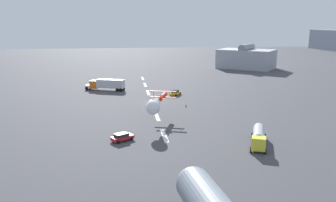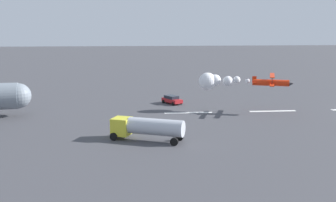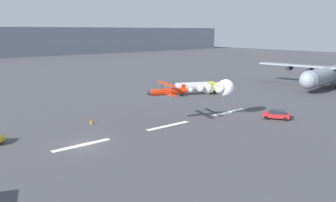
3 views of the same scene
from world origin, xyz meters
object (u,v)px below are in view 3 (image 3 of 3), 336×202
Objects in this scene: stunt_biplane_red at (213,89)px; fuel_tanker_truck at (196,87)px; cargo_transport_plane at (327,75)px; followme_car_yellow at (276,114)px; traffic_cone_far at (91,121)px.

stunt_biplane_red is 22.46m from fuel_tanker_truck.
fuel_tanker_truck is at bearing 154.52° from cargo_transport_plane.
cargo_transport_plane is 38.41m from followme_car_yellow.
cargo_transport_plane is at bearing 3.36° from stunt_biplane_red.
cargo_transport_plane is 3.96× the size of fuel_tanker_truck.
fuel_tanker_truck is 2.09× the size of followme_car_yellow.
cargo_transport_plane reaches higher than stunt_biplane_red.
stunt_biplane_red is at bearing -176.64° from cargo_transport_plane.
followme_car_yellow is at bearing -34.22° from traffic_cone_far.
cargo_transport_plane is at bearing 14.72° from followme_car_yellow.
followme_car_yellow is at bearing -42.07° from stunt_biplane_red.
stunt_biplane_red reaches higher than fuel_tanker_truck.
fuel_tanker_truck is at bearing 76.94° from followme_car_yellow.
traffic_cone_far is at bearing 145.78° from followme_car_yellow.
followme_car_yellow is (7.86, -7.10, -4.24)m from stunt_biplane_red.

